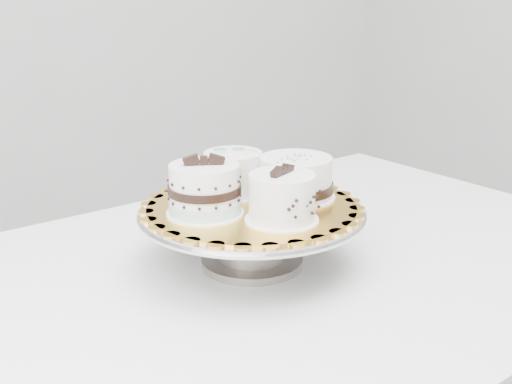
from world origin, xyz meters
TOP-DOWN VIEW (x-y plane):
  - table at (-0.08, 0.04)m, footprint 1.22×0.85m
  - cake_stand at (-0.12, 0.05)m, footprint 0.34×0.34m
  - cake_board at (-0.12, 0.05)m, footprint 0.41×0.41m
  - cake_swirl at (-0.13, -0.03)m, footprint 0.12×0.12m
  - cake_banded at (-0.20, 0.06)m, footprint 0.14×0.14m
  - cake_dots at (-0.12, 0.11)m, footprint 0.12×0.12m
  - cake_ribbon at (-0.05, 0.04)m, footprint 0.14×0.14m

SIDE VIEW (x-z plane):
  - table at x=-0.08m, z-range 0.29..1.04m
  - cake_stand at x=-0.12m, z-range 0.77..0.86m
  - cake_board at x=-0.12m, z-range 0.84..0.85m
  - cake_ribbon at x=-0.05m, z-range 0.84..0.91m
  - cake_swirl at x=-0.13m, z-range 0.84..0.92m
  - cake_banded at x=-0.20m, z-range 0.84..0.93m
  - cake_dots at x=-0.12m, z-range 0.85..0.92m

